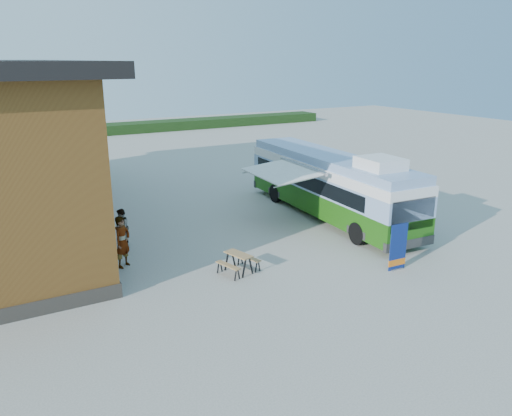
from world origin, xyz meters
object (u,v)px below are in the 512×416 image
banner (398,251)px  bus (330,183)px  person_b (121,227)px  person_a (123,242)px  picnic_table (239,258)px  slurry_tanker (66,158)px

banner → bus: bearing=77.8°
banner → person_b: size_ratio=1.14×
bus → person_a: bearing=-170.1°
picnic_table → slurry_tanker: bearing=82.2°
person_a → person_b: 2.37m
person_a → slurry_tanker: 17.29m
bus → slurry_tanker: (-9.76, 16.04, -0.54)m
person_a → slurry_tanker: (0.83, 17.27, 0.20)m
banner → person_b: banner is taller
picnic_table → person_b: bearing=105.7°
picnic_table → slurry_tanker: size_ratio=0.29×
banner → slurry_tanker: size_ratio=0.34×
person_b → slurry_tanker: (0.27, 14.98, 0.40)m
person_a → person_b: size_ratio=1.26×
slurry_tanker → bus: bearing=-38.3°
picnic_table → person_a: bearing=128.0°
person_b → slurry_tanker: bearing=-156.5°
banner → picnic_table: size_ratio=1.18×
person_b → person_a: bearing=10.9°
person_a → picnic_table: bearing=-71.9°
bus → person_b: bearing=177.2°
picnic_table → person_b: size_ratio=0.97×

